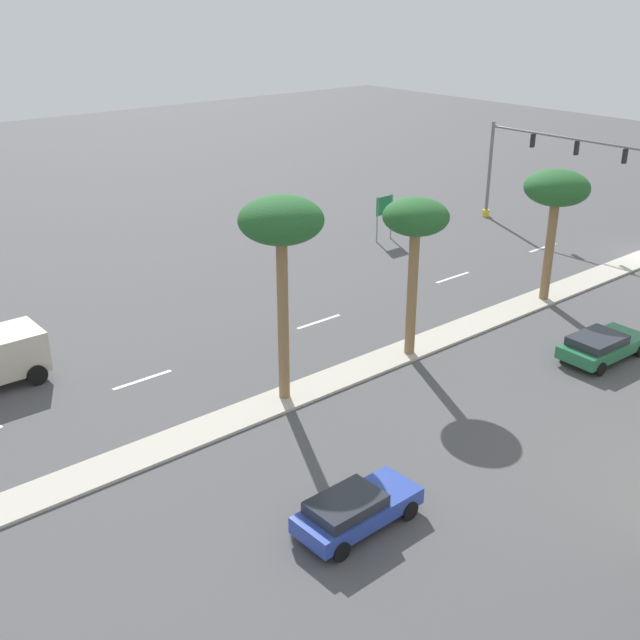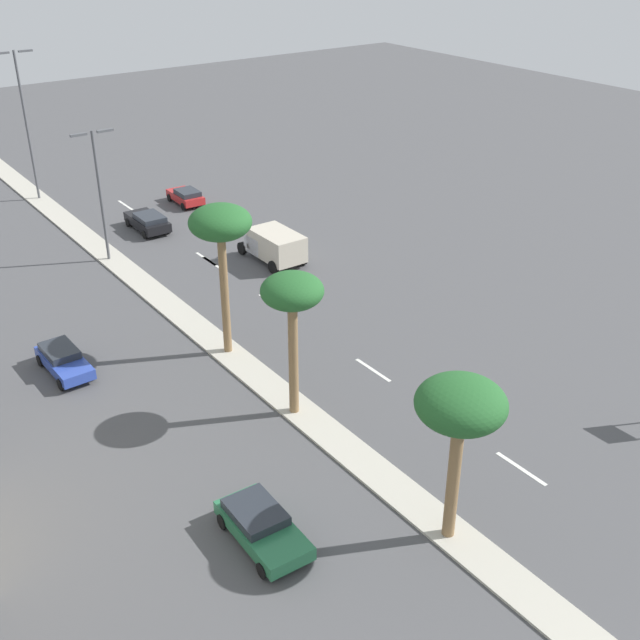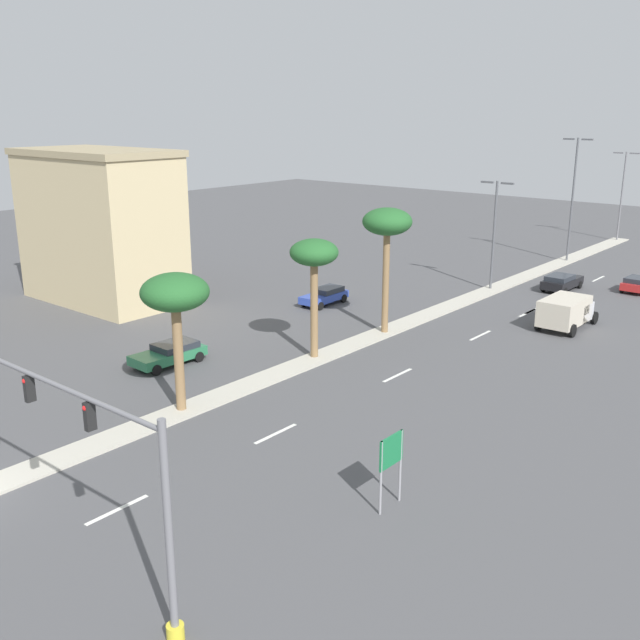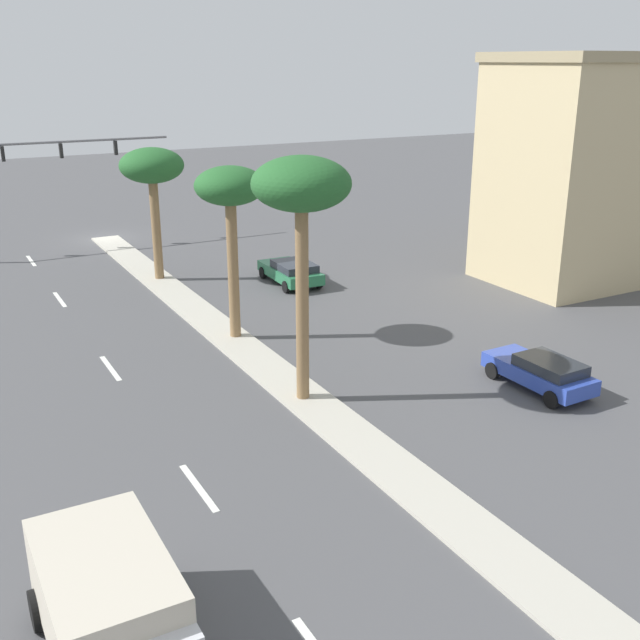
{
  "view_description": "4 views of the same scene",
  "coord_description": "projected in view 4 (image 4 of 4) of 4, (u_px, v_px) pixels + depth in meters",
  "views": [
    {
      "loc": [
        -22.62,
        46.34,
        15.76
      ],
      "look_at": [
        0.12,
        27.44,
        3.03
      ],
      "focal_mm": 43.54,
      "sensor_mm": 36.0,
      "label": 1
    },
    {
      "loc": [
        -17.92,
        -4.04,
        21.95
      ],
      "look_at": [
        2.85,
        24.48,
        3.26
      ],
      "focal_mm": 43.89,
      "sensor_mm": 36.0,
      "label": 2
    },
    {
      "loc": [
        27.28,
        -10.02,
        14.83
      ],
      "look_at": [
        1.77,
        20.48,
        3.25
      ],
      "focal_mm": 40.89,
      "sensor_mm": 36.0,
      "label": 3
    },
    {
      "loc": [
        11.33,
        51.1,
        11.45
      ],
      "look_at": [
        -0.8,
        28.99,
        2.75
      ],
      "focal_mm": 42.33,
      "sensor_mm": 36.0,
      "label": 4
    }
  ],
  "objects": [
    {
      "name": "palm_tree_mid",
      "position": [
        230.0,
        193.0,
        30.77
      ],
      "size": [
        2.92,
        2.92,
        7.31
      ],
      "color": "olive",
      "rests_on": "median_curb"
    },
    {
      "name": "lane_stripe_outboard",
      "position": [
        31.0,
        261.0,
        45.47
      ],
      "size": [
        0.2,
        2.8,
        0.01
      ],
      "primitive_type": "cube",
      "color": "silver",
      "rests_on": "ground"
    },
    {
      "name": "lane_stripe_far",
      "position": [
        60.0,
        299.0,
        38.12
      ],
      "size": [
        0.2,
        2.8,
        0.01
      ],
      "primitive_type": "cube",
      "color": "silver",
      "rests_on": "ground"
    },
    {
      "name": "lane_stripe_leading",
      "position": [
        199.0,
        487.0,
        21.34
      ],
      "size": [
        0.2,
        2.8,
        0.01
      ],
      "primitive_type": "cube",
      "color": "silver",
      "rests_on": "ground"
    },
    {
      "name": "lane_stripe_front",
      "position": [
        110.0,
        368.0,
        29.61
      ],
      "size": [
        0.2,
        2.8,
        0.01
      ],
      "primitive_type": "cube",
      "color": "silver",
      "rests_on": "ground"
    },
    {
      "name": "sedan_green_leading",
      "position": [
        291.0,
        271.0,
        40.63
      ],
      "size": [
        2.24,
        4.54,
        1.28
      ],
      "color": "#287047",
      "rests_on": "ground"
    },
    {
      "name": "sedan_blue_right",
      "position": [
        541.0,
        371.0,
        27.52
      ],
      "size": [
        1.93,
        4.3,
        1.29
      ],
      "color": "#2D47AD",
      "rests_on": "ground"
    },
    {
      "name": "ground_plane",
      "position": [
        318.0,
        409.0,
        26.14
      ],
      "size": [
        160.0,
        160.0,
        0.0
      ],
      "primitive_type": "plane",
      "color": "#4C4C4F"
    },
    {
      "name": "box_truck",
      "position": [
        111.0,
        609.0,
        14.8
      ],
      "size": [
        2.67,
        5.24,
        2.24
      ],
      "color": "silver",
      "rests_on": "ground"
    },
    {
      "name": "median_curb",
      "position": [
        482.0,
        539.0,
        18.95
      ],
      "size": [
        1.8,
        77.87,
        0.12
      ],
      "primitive_type": "cube",
      "color": "#B7B2A3",
      "rests_on": "ground"
    },
    {
      "name": "palm_tree_trailing",
      "position": [
        301.0,
        192.0,
        24.44
      ],
      "size": [
        3.29,
        3.29,
        8.47
      ],
      "color": "olive",
      "rests_on": "median_curb"
    },
    {
      "name": "palm_tree_left",
      "position": [
        152.0,
        169.0,
        39.58
      ],
      "size": [
        3.38,
        3.38,
        7.05
      ],
      "color": "olive",
      "rests_on": "median_curb"
    },
    {
      "name": "commercial_building",
      "position": [
        608.0,
        168.0,
        40.83
      ],
      "size": [
        13.42,
        7.23,
        11.86
      ],
      "color": "#C6B284",
      "rests_on": "ground"
    }
  ]
}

